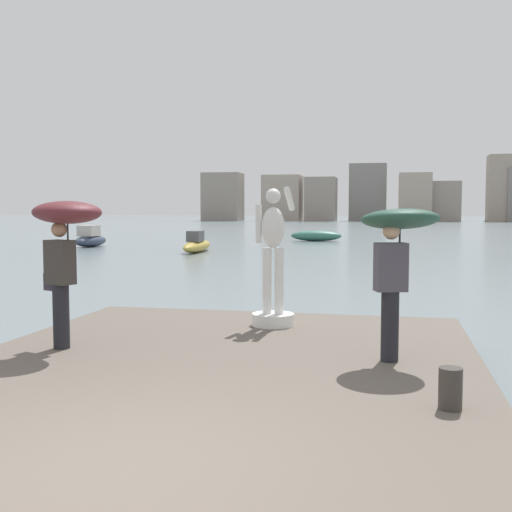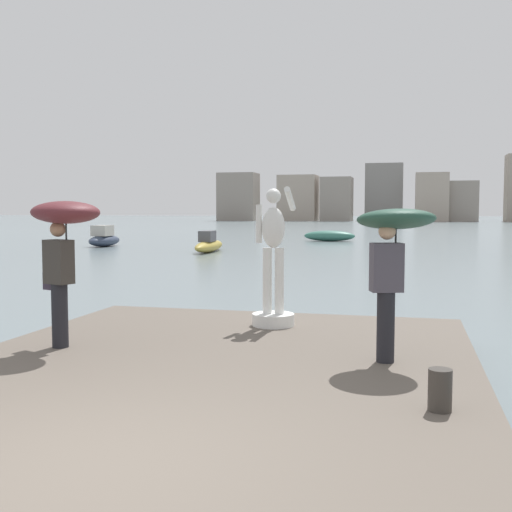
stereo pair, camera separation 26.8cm
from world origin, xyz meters
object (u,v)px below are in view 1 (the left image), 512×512
(boat_leftward, at_px, (316,236))
(boat_near, at_px, (90,239))
(mooring_bollard, at_px, (450,388))
(boat_mid, at_px, (197,245))
(onlooker_left, at_px, (65,234))
(onlooker_right, at_px, (397,241))
(statue_white_figure, at_px, (273,273))

(boat_leftward, bearing_deg, boat_near, -142.27)
(mooring_bollard, bearing_deg, boat_mid, 112.50)
(onlooker_left, bearing_deg, onlooker_right, 3.46)
(onlooker_right, bearing_deg, mooring_bollard, -74.92)
(onlooker_right, xyz_separation_m, boat_mid, (-10.37, 24.40, -1.49))
(boat_mid, bearing_deg, boat_leftward, 69.57)
(onlooker_left, distance_m, mooring_bollard, 5.29)
(statue_white_figure, distance_m, mooring_bollard, 4.61)
(statue_white_figure, relative_size, boat_mid, 0.45)
(mooring_bollard, bearing_deg, boat_leftward, 98.56)
(onlooker_left, xyz_separation_m, mooring_bollard, (4.85, -1.59, -1.37))
(statue_white_figure, distance_m, boat_near, 30.45)
(mooring_bollard, bearing_deg, statue_white_figure, 122.26)
(onlooker_left, distance_m, onlooker_right, 4.36)
(boat_near, height_order, boat_leftward, boat_near)
(statue_white_figure, relative_size, boat_near, 0.70)
(mooring_bollard, distance_m, boat_near, 35.00)
(onlooker_right, height_order, boat_near, onlooker_right)
(onlooker_left, relative_size, onlooker_right, 1.03)
(onlooker_left, height_order, boat_near, onlooker_left)
(onlooker_left, bearing_deg, boat_mid, 103.71)
(onlooker_left, distance_m, boat_mid, 25.43)
(onlooker_left, bearing_deg, mooring_bollard, -18.10)
(statue_white_figure, relative_size, mooring_bollard, 5.69)
(onlooker_right, distance_m, mooring_bollard, 2.31)
(onlooker_left, distance_m, boat_near, 31.26)
(mooring_bollard, xyz_separation_m, boat_near, (-18.82, 29.51, -0.10))
(statue_white_figure, bearing_deg, boat_near, 122.57)
(boat_near, bearing_deg, boat_leftward, 37.73)
(boat_near, bearing_deg, onlooker_right, -56.48)
(boat_mid, bearing_deg, onlooker_left, -76.29)
(boat_leftward, bearing_deg, boat_mid, -110.43)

